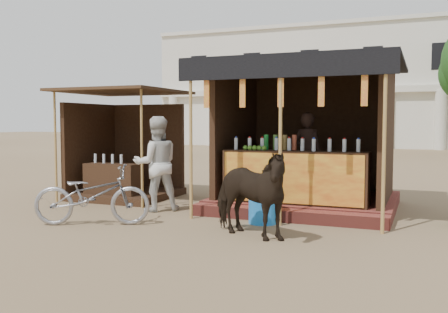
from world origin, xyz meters
TOP-DOWN VIEW (x-y plane):
  - ground at (0.00, 0.00)m, footprint 120.00×120.00m
  - main_stall at (1.00, 3.36)m, footprint 3.60×3.61m
  - secondary_stall at (-3.17, 3.24)m, footprint 2.40×2.40m
  - cow at (0.80, 0.56)m, footprint 1.68×1.22m
  - motorbike at (-1.87, 0.45)m, footprint 1.98×1.35m
  - bystander at (-1.54, 2.00)m, footprint 1.10×1.07m
  - blue_barrel at (0.69, 1.63)m, footprint 0.64×0.64m
  - background_building at (-2.00, 29.94)m, footprint 26.00×7.45m

SIDE VIEW (x-z plane):
  - ground at x=0.00m, z-range 0.00..0.00m
  - blue_barrel at x=0.69m, z-range 0.00..0.65m
  - motorbike at x=-1.87m, z-range 0.00..0.98m
  - cow at x=0.80m, z-range 0.00..1.29m
  - secondary_stall at x=-3.17m, z-range -0.34..2.04m
  - bystander at x=-1.54m, z-range 0.00..1.79m
  - main_stall at x=1.00m, z-range -0.37..2.41m
  - background_building at x=-2.00m, z-range -0.11..8.07m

